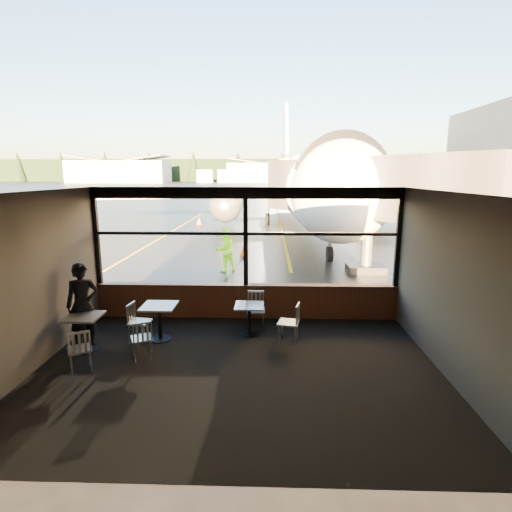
{
  "coord_description": "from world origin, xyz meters",
  "views": [
    {
      "loc": [
        0.6,
        -10.28,
        3.81
      ],
      "look_at": [
        0.24,
        1.0,
        1.5
      ],
      "focal_mm": 28.0,
      "sensor_mm": 36.0,
      "label": 1
    }
  ],
  "objects_px": {
    "cone_wing": "(199,221)",
    "chair_near_n": "(256,311)",
    "chair_left_s": "(80,350)",
    "cone_nose": "(244,250)",
    "jet_bridge": "(345,214)",
    "chair_mid_s": "(142,339)",
    "airliner": "(301,147)",
    "cafe_table_near": "(249,320)",
    "passenger": "(83,305)",
    "cafe_table_left": "(85,333)",
    "chair_mid_w": "(140,322)",
    "cafe_table_mid": "(160,323)",
    "ground_crew": "(225,250)",
    "chair_near_e": "(289,323)"
  },
  "relations": [
    {
      "from": "cafe_table_near",
      "to": "cafe_table_mid",
      "type": "bearing_deg",
      "value": -170.11
    },
    {
      "from": "jet_bridge",
      "to": "chair_mid_s",
      "type": "relative_size",
      "value": 12.03
    },
    {
      "from": "airliner",
      "to": "chair_left_s",
      "type": "relative_size",
      "value": 41.56
    },
    {
      "from": "cafe_table_near",
      "to": "cone_nose",
      "type": "xyz_separation_m",
      "value": [
        -0.71,
        9.61,
        -0.09
      ]
    },
    {
      "from": "chair_near_n",
      "to": "chair_mid_s",
      "type": "xyz_separation_m",
      "value": [
        -2.34,
        -1.75,
        -0.03
      ]
    },
    {
      "from": "jet_bridge",
      "to": "cone_wing",
      "type": "distance_m",
      "value": 17.12
    },
    {
      "from": "cafe_table_near",
      "to": "chair_near_e",
      "type": "distance_m",
      "value": 1.02
    },
    {
      "from": "cone_wing",
      "to": "chair_mid_s",
      "type": "bearing_deg",
      "value": -83.14
    },
    {
      "from": "jet_bridge",
      "to": "passenger",
      "type": "height_order",
      "value": "jet_bridge"
    },
    {
      "from": "chair_mid_s",
      "to": "airliner",
      "type": "bearing_deg",
      "value": 52.06
    },
    {
      "from": "jet_bridge",
      "to": "chair_near_e",
      "type": "relative_size",
      "value": 11.12
    },
    {
      "from": "airliner",
      "to": "cafe_table_left",
      "type": "xyz_separation_m",
      "value": [
        -6.35,
        -22.13,
        -5.35
      ]
    },
    {
      "from": "ground_crew",
      "to": "passenger",
      "type": "bearing_deg",
      "value": 35.63
    },
    {
      "from": "cafe_table_near",
      "to": "cafe_table_left",
      "type": "relative_size",
      "value": 0.93
    },
    {
      "from": "chair_left_s",
      "to": "jet_bridge",
      "type": "bearing_deg",
      "value": 23.32
    },
    {
      "from": "jet_bridge",
      "to": "cone_nose",
      "type": "bearing_deg",
      "value": 144.96
    },
    {
      "from": "jet_bridge",
      "to": "chair_mid_w",
      "type": "relative_size",
      "value": 11.46
    },
    {
      "from": "cafe_table_mid",
      "to": "cone_wing",
      "type": "height_order",
      "value": "cafe_table_mid"
    },
    {
      "from": "jet_bridge",
      "to": "cafe_table_mid",
      "type": "bearing_deg",
      "value": -128.08
    },
    {
      "from": "chair_near_e",
      "to": "ground_crew",
      "type": "distance_m",
      "value": 7.23
    },
    {
      "from": "airliner",
      "to": "jet_bridge",
      "type": "height_order",
      "value": "airliner"
    },
    {
      "from": "cone_nose",
      "to": "chair_near_e",
      "type": "bearing_deg",
      "value": -80.77
    },
    {
      "from": "cone_wing",
      "to": "chair_near_n",
      "type": "bearing_deg",
      "value": -76.44
    },
    {
      "from": "airliner",
      "to": "chair_near_e",
      "type": "bearing_deg",
      "value": -96.79
    },
    {
      "from": "chair_left_s",
      "to": "chair_near_n",
      "type": "bearing_deg",
      "value": 5.82
    },
    {
      "from": "jet_bridge",
      "to": "chair_mid_w",
      "type": "height_order",
      "value": "jet_bridge"
    },
    {
      "from": "chair_left_s",
      "to": "ground_crew",
      "type": "bearing_deg",
      "value": 48.02
    },
    {
      "from": "chair_mid_w",
      "to": "cone_wing",
      "type": "height_order",
      "value": "chair_mid_w"
    },
    {
      "from": "airliner",
      "to": "chair_mid_w",
      "type": "bearing_deg",
      "value": -105.62
    },
    {
      "from": "cone_wing",
      "to": "passenger",
      "type": "bearing_deg",
      "value": -86.82
    },
    {
      "from": "cafe_table_near",
      "to": "chair_near_e",
      "type": "bearing_deg",
      "value": -25.05
    },
    {
      "from": "chair_mid_w",
      "to": "cafe_table_mid",
      "type": "bearing_deg",
      "value": 111.37
    },
    {
      "from": "chair_near_e",
      "to": "cone_wing",
      "type": "xyz_separation_m",
      "value": [
        -5.86,
        21.91,
        -0.2
      ]
    },
    {
      "from": "cafe_table_mid",
      "to": "ground_crew",
      "type": "relative_size",
      "value": 0.49
    },
    {
      "from": "cafe_table_near",
      "to": "ground_crew",
      "type": "bearing_deg",
      "value": 101.31
    },
    {
      "from": "chair_near_n",
      "to": "cafe_table_near",
      "type": "bearing_deg",
      "value": 68.52
    },
    {
      "from": "airliner",
      "to": "cafe_table_near",
      "type": "bearing_deg",
      "value": -99.35
    },
    {
      "from": "chair_near_e",
      "to": "chair_near_n",
      "type": "distance_m",
      "value": 1.14
    },
    {
      "from": "cafe_table_left",
      "to": "cone_wing",
      "type": "bearing_deg",
      "value": 93.5
    },
    {
      "from": "jet_bridge",
      "to": "chair_left_s",
      "type": "distance_m",
      "value": 11.07
    },
    {
      "from": "airliner",
      "to": "chair_left_s",
      "type": "xyz_separation_m",
      "value": [
        -6.02,
        -23.05,
        -5.3
      ]
    },
    {
      "from": "chair_near_n",
      "to": "cone_wing",
      "type": "relative_size",
      "value": 1.72
    },
    {
      "from": "jet_bridge",
      "to": "cone_nose",
      "type": "relative_size",
      "value": 18.61
    },
    {
      "from": "cafe_table_mid",
      "to": "ground_crew",
      "type": "xyz_separation_m",
      "value": [
        0.79,
        6.8,
        0.44
      ]
    },
    {
      "from": "airliner",
      "to": "chair_near_n",
      "type": "xyz_separation_m",
      "value": [
        -2.65,
        -20.71,
        -5.29
      ]
    },
    {
      "from": "ground_crew",
      "to": "cone_nose",
      "type": "relative_size",
      "value": 3.04
    },
    {
      "from": "cafe_table_left",
      "to": "cone_nose",
      "type": "xyz_separation_m",
      "value": [
        2.85,
        10.63,
        -0.12
      ]
    },
    {
      "from": "ground_crew",
      "to": "chair_mid_s",
      "type": "bearing_deg",
      "value": 47.74
    },
    {
      "from": "chair_left_s",
      "to": "cone_nose",
      "type": "bearing_deg",
      "value": 48.79
    },
    {
      "from": "airliner",
      "to": "chair_near_n",
      "type": "distance_m",
      "value": 21.54
    }
  ]
}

